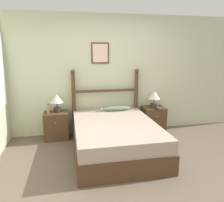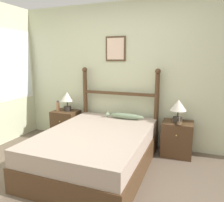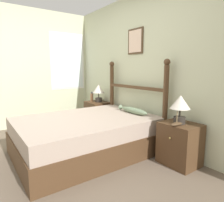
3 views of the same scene
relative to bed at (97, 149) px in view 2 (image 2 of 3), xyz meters
The scene contains 11 objects.
ground_plane 0.70m from the bed, 81.65° to the right, with size 16.00×16.00×0.00m, color brown.
wall_back 1.49m from the bed, 85.14° to the left, with size 6.40×0.08×2.55m.
bed is the anchor object (origin of this frame).
headboard 1.08m from the bed, 90.00° to the left, with size 1.47×0.10×1.41m.
nightstand_left 1.35m from the bed, 141.87° to the left, with size 0.48×0.42×0.56m.
nightstand_right 1.35m from the bed, 38.13° to the left, with size 0.48×0.42×0.56m.
table_lamp_left 1.44m from the bed, 140.18° to the left, with size 0.26×0.26×0.37m.
table_lamp_right 1.44m from the bed, 37.56° to the left, with size 0.26×0.26×0.37m.
bottle 1.48m from the bed, 146.81° to the left, with size 0.07×0.07×0.21m.
model_boat 1.34m from the bed, 32.95° to the left, with size 0.08×0.22×0.18m.
fish_pillow 0.86m from the bed, 76.27° to the left, with size 0.66×0.12×0.10m.
Camera 2 is at (1.20, -2.08, 1.57)m, focal length 35.00 mm.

